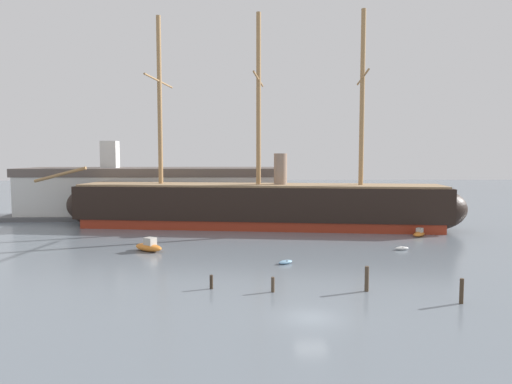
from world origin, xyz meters
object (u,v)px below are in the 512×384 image
at_px(dinghy_far_right, 440,220).
at_px(sailboat_distant_centre, 278,212).
at_px(tall_ship, 258,205).
at_px(motorboat_alongside_stern, 419,233).
at_px(dockside_warehouse_left, 152,192).
at_px(dinghy_near_centre, 285,262).
at_px(mooring_piling_right_pair, 211,282).
at_px(motorboat_mid_left, 149,246).
at_px(mooring_piling_left_pair, 462,291).
at_px(mooring_piling_midwater, 367,279).
at_px(mooring_piling_nearest, 273,285).
at_px(motorboat_far_left, 124,217).
at_px(dinghy_mid_right, 402,248).

relative_size(dinghy_far_right, sailboat_distant_centre, 0.45).
distance_m(tall_ship, motorboat_alongside_stern, 26.92).
bearing_deg(dockside_warehouse_left, motorboat_alongside_stern, -29.54).
height_order(dinghy_near_centre, mooring_piling_right_pair, mooring_piling_right_pair).
relative_size(motorboat_alongside_stern, mooring_piling_right_pair, 2.41).
relative_size(dinghy_near_centre, motorboat_mid_left, 0.44).
relative_size(mooring_piling_left_pair, mooring_piling_midwater, 0.92).
height_order(motorboat_alongside_stern, dinghy_far_right, motorboat_alongside_stern).
relative_size(mooring_piling_nearest, mooring_piling_midwater, 0.60).
xyz_separation_m(dinghy_near_centre, mooring_piling_left_pair, (13.64, -14.92, 0.86)).
bearing_deg(mooring_piling_right_pair, motorboat_mid_left, 118.02).
relative_size(tall_ship, motorboat_mid_left, 16.44).
relative_size(mooring_piling_nearest, mooring_piling_right_pair, 1.06).
distance_m(motorboat_alongside_stern, dinghy_far_right, 17.93).
height_order(mooring_piling_midwater, dockside_warehouse_left, dockside_warehouse_left).
bearing_deg(mooring_piling_left_pair, motorboat_far_left, 128.69).
distance_m(dinghy_mid_right, mooring_piling_nearest, 26.26).
xyz_separation_m(sailboat_distant_centre, mooring_piling_left_pair, (10.83, -60.25, 0.54)).
distance_m(tall_ship, dinghy_near_centre, 27.80).
xyz_separation_m(sailboat_distant_centre, mooring_piling_nearest, (-5.08, -56.37, 0.16)).
xyz_separation_m(motorboat_alongside_stern, dockside_warehouse_left, (-46.36, 26.28, 4.54)).
xyz_separation_m(motorboat_alongside_stern, mooring_piling_midwater, (-16.19, -28.64, 0.72)).
relative_size(dinghy_near_centre, sailboat_distant_centre, 0.31).
xyz_separation_m(dinghy_near_centre, dinghy_far_right, (32.57, 32.49, 0.11)).
height_order(sailboat_distant_centre, mooring_piling_nearest, sailboat_distant_centre).
distance_m(mooring_piling_left_pair, mooring_piling_right_pair, 22.28).
distance_m(dinghy_near_centre, mooring_piling_left_pair, 20.24).
xyz_separation_m(mooring_piling_right_pair, dockside_warehouse_left, (-15.63, 53.61, 4.34)).
bearing_deg(mooring_piling_nearest, tall_ship, 89.72).
distance_m(tall_ship, dinghy_mid_right, 27.51).
bearing_deg(mooring_piling_right_pair, sailboat_distant_centre, 78.86).
bearing_deg(motorboat_far_left, dinghy_far_right, -4.17).
distance_m(dinghy_mid_right, sailboat_distant_centre, 40.26).
relative_size(motorboat_far_left, sailboat_distant_centre, 0.75).
bearing_deg(mooring_piling_midwater, mooring_piling_left_pair, -28.12).
distance_m(motorboat_alongside_stern, dockside_warehouse_left, 53.49).
bearing_deg(dinghy_mid_right, motorboat_alongside_stern, 58.04).
bearing_deg(sailboat_distant_centre, dinghy_far_right, -23.33).
relative_size(dinghy_far_right, mooring_piling_nearest, 2.07).
height_order(mooring_piling_nearest, mooring_piling_left_pair, mooring_piling_left_pair).
height_order(motorboat_far_left, dinghy_far_right, motorboat_far_left).
xyz_separation_m(dinghy_near_centre, motorboat_mid_left, (-17.38, 7.77, 0.42)).
relative_size(motorboat_mid_left, dinghy_far_right, 1.60).
bearing_deg(motorboat_far_left, dockside_warehouse_left, 58.76).
bearing_deg(mooring_piling_right_pair, mooring_piling_nearest, -12.15).
distance_m(motorboat_mid_left, dinghy_far_right, 55.74).
bearing_deg(dockside_warehouse_left, dinghy_far_right, -11.38).
bearing_deg(motorboat_alongside_stern, tall_ship, 158.15).
xyz_separation_m(tall_ship, sailboat_distant_centre, (4.89, 17.86, -3.47)).
xyz_separation_m(dinghy_far_right, dockside_warehouse_left, (-56.24, 11.32, 4.67)).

